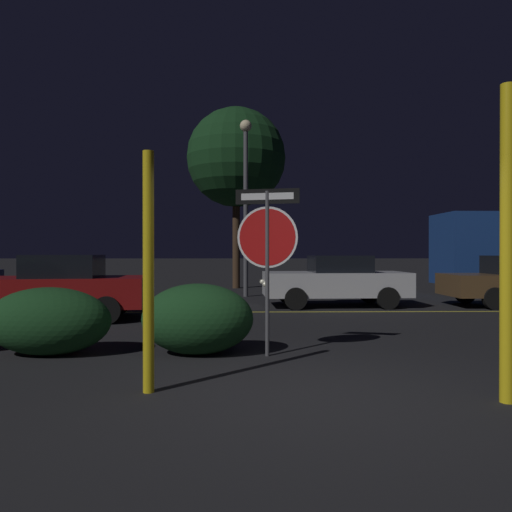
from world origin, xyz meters
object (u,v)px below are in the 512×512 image
stop_sign (267,238)px  passing_car_2 (60,287)px  hedge_bush_1 (48,321)px  tree_0 (236,158)px  passing_car_3 (336,281)px  yellow_pole_right (507,244)px  hedge_bush_2 (198,319)px  street_lamp (246,186)px  yellow_pole_left (148,272)px

stop_sign → passing_car_2: size_ratio=0.60×
hedge_bush_1 → tree_0: (2.53, 13.98, 5.09)m
passing_car_2 → tree_0: size_ratio=0.53×
hedge_bush_1 → passing_car_3: bearing=50.5°
yellow_pole_right → tree_0: tree_0 is taller
hedge_bush_1 → hedge_bush_2: hedge_bush_2 is taller
hedge_bush_2 → street_lamp: 10.42m
yellow_pole_left → passing_car_2: (-3.16, 5.97, -0.58)m
yellow_pole_left → tree_0: bearing=87.7°
stop_sign → passing_car_2: bearing=151.7°
hedge_bush_2 → street_lamp: size_ratio=0.27×
hedge_bush_1 → passing_car_2: 4.17m
tree_0 → street_lamp: bearing=-84.3°
passing_car_3 → street_lamp: street_lamp is taller
passing_car_3 → tree_0: tree_0 is taller
passing_car_2 → hedge_bush_1: bearing=-167.9°
stop_sign → tree_0: size_ratio=0.32×
stop_sign → yellow_pole_left: size_ratio=0.94×
hedge_bush_1 → hedge_bush_2: (2.21, 0.01, 0.03)m
passing_car_2 → hedge_bush_2: bearing=-144.4°
stop_sign → hedge_bush_1: (-3.25, 0.13, -1.24)m
passing_car_2 → passing_car_3: (6.78, 2.71, -0.01)m
hedge_bush_2 → passing_car_3: bearing=63.7°
yellow_pole_right → hedge_bush_2: yellow_pole_right is taller
tree_0 → hedge_bush_2: bearing=-91.3°
hedge_bush_1 → tree_0: 15.09m
yellow_pole_left → street_lamp: (1.06, 11.87, 2.54)m
stop_sign → street_lamp: (-0.31, 9.99, 2.11)m
stop_sign → yellow_pole_left: (-1.38, -1.88, -0.43)m
yellow_pole_left → stop_sign: bearing=53.9°
passing_car_3 → tree_0: 9.27m
yellow_pole_left → hedge_bush_2: 2.20m
passing_car_2 → tree_0: 11.77m
yellow_pole_right → passing_car_2: (-6.87, 6.42, -0.88)m
yellow_pole_left → street_lamp: size_ratio=0.43×
yellow_pole_left → yellow_pole_right: bearing=-6.9°
yellow_pole_left → street_lamp: street_lamp is taller
hedge_bush_1 → hedge_bush_2: 2.21m
hedge_bush_1 → street_lamp: (2.93, 9.86, 3.35)m
passing_car_2 → passing_car_3: passing_car_2 is taller
passing_car_2 → tree_0: (3.82, 10.02, 4.86)m
yellow_pole_right → hedge_bush_2: (-3.37, 2.47, -1.08)m
stop_sign → hedge_bush_2: 1.60m
hedge_bush_1 → street_lamp: bearing=73.4°
passing_car_3 → tree_0: (-2.96, 7.31, 4.87)m
yellow_pole_left → passing_car_3: bearing=67.4°
stop_sign → yellow_pole_right: bearing=-31.3°
stop_sign → passing_car_3: (2.24, 6.79, -1.02)m
stop_sign → hedge_bush_2: size_ratio=1.47×
stop_sign → passing_car_3: size_ratio=0.59×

